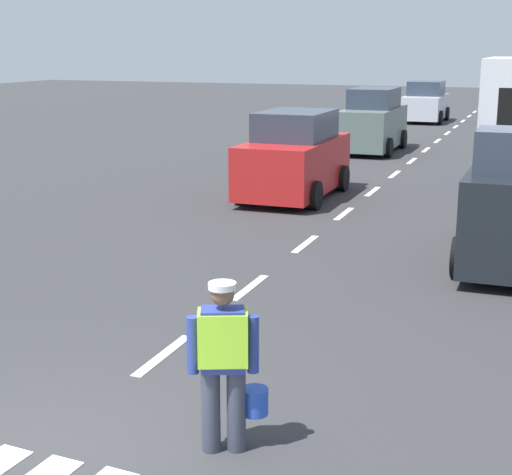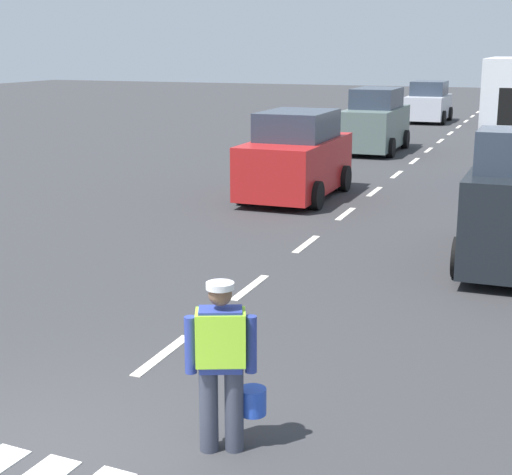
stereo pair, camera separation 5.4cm
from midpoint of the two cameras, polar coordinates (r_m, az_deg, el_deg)
The scene contains 6 objects.
ground_plane at distance 27.06m, azimuth 11.30°, elevation 5.55°, with size 96.00×96.00×0.00m, color #333335.
lane_center_line at distance 31.18m, azimuth 12.60°, elevation 6.56°, with size 0.14×46.40×0.01m.
road_worker at distance 7.39m, azimuth -2.43°, elevation -8.76°, with size 0.68×0.56×1.67m.
car_oncoming_second at distance 28.86m, azimuth 8.43°, elevation 8.27°, with size 1.95×4.33×2.26m.
car_oncoming_lead at distance 19.84m, azimuth 2.72°, elevation 5.81°, with size 2.09×4.17×2.16m.
car_oncoming_third at distance 40.69m, azimuth 12.14°, elevation 9.52°, with size 2.08×3.86×2.01m.
Camera 1 is at (4.32, -5.45, 3.77)m, focal length 55.13 mm.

